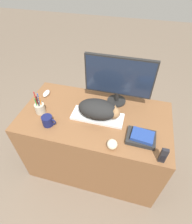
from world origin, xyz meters
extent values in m
plane|color=#6B5B4C|center=(0.00, 0.00, 0.00)|extent=(12.00, 12.00, 0.00)
cube|color=brown|center=(0.00, 0.35, 0.39)|extent=(1.32, 0.71, 0.77)
cube|color=silver|center=(0.03, 0.34, 0.78)|extent=(0.45, 0.17, 0.02)
ellipsoid|color=black|center=(0.03, 0.34, 0.87)|extent=(0.33, 0.20, 0.15)
sphere|color=olive|center=(0.17, 0.34, 0.87)|extent=(0.10, 0.10, 0.10)
cone|color=olive|center=(0.17, 0.31, 0.91)|extent=(0.03, 0.03, 0.04)
cone|color=olive|center=(0.17, 0.36, 0.91)|extent=(0.03, 0.03, 0.04)
cylinder|color=black|center=(0.15, 0.59, 0.78)|extent=(0.17, 0.17, 0.02)
cylinder|color=black|center=(0.15, 0.59, 0.84)|extent=(0.04, 0.04, 0.10)
cube|color=black|center=(0.15, 0.59, 1.05)|extent=(0.59, 0.03, 0.36)
cube|color=#192338|center=(0.15, 0.58, 1.05)|extent=(0.57, 0.01, 0.33)
ellipsoid|color=silver|center=(-0.54, 0.51, 0.79)|extent=(0.05, 0.11, 0.04)
cylinder|color=#141947|center=(-0.35, 0.15, 0.82)|extent=(0.09, 0.09, 0.09)
torus|color=#141947|center=(-0.30, 0.15, 0.82)|extent=(0.06, 0.01, 0.06)
cylinder|color=#B2A893|center=(-0.48, 0.27, 0.82)|extent=(0.09, 0.09, 0.09)
cylinder|color=orange|center=(-0.46, 0.28, 0.88)|extent=(0.01, 0.01, 0.13)
cylinder|color=#1E47B2|center=(-0.48, 0.29, 0.89)|extent=(0.01, 0.01, 0.16)
cylinder|color=#B21E1E|center=(-0.50, 0.28, 0.90)|extent=(0.01, 0.01, 0.18)
cylinder|color=#338C38|center=(-0.49, 0.26, 0.88)|extent=(0.01, 0.01, 0.13)
cylinder|color=black|center=(-0.47, 0.26, 0.89)|extent=(0.01, 0.01, 0.16)
sphere|color=beige|center=(0.21, 0.07, 0.81)|extent=(0.08, 0.08, 0.08)
cube|color=black|center=(0.56, 0.04, 0.84)|extent=(0.04, 0.02, 0.14)
cube|color=black|center=(0.56, 0.03, 0.82)|extent=(0.03, 0.00, 0.06)
cube|color=black|center=(0.41, 0.20, 0.79)|extent=(0.22, 0.17, 0.04)
cube|color=navy|center=(0.42, 0.19, 0.82)|extent=(0.18, 0.14, 0.03)
camera|label=1|loc=(0.29, -0.69, 1.86)|focal=28.00mm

